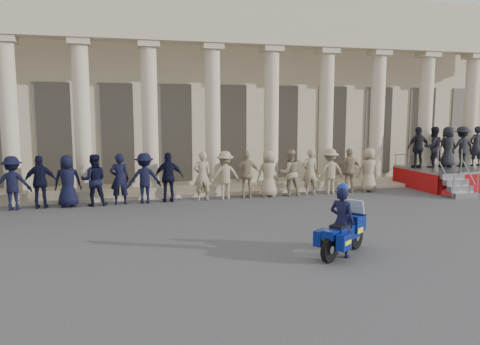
# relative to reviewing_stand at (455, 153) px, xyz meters

# --- Properties ---
(ground) EXTENTS (90.00, 90.00, 0.00)m
(ground) POSITION_rel_reviewing_stand_xyz_m (-12.62, -6.96, -1.60)
(ground) COLOR #3E3E40
(ground) RESTS_ON ground
(building) EXTENTS (40.00, 12.50, 9.00)m
(building) POSITION_rel_reviewing_stand_xyz_m (-12.62, 7.79, 2.93)
(building) COLOR #BDAD8E
(building) RESTS_ON ground
(officer_rank) EXTENTS (22.78, 0.74, 1.95)m
(officer_rank) POSITION_rel_reviewing_stand_xyz_m (-15.52, -0.10, -0.63)
(officer_rank) COLOR black
(officer_rank) RESTS_ON ground
(reviewing_stand) EXTENTS (5.11, 4.34, 2.83)m
(reviewing_stand) POSITION_rel_reviewing_stand_xyz_m (0.00, 0.00, 0.00)
(reviewing_stand) COLOR gray
(reviewing_stand) RESTS_ON ground
(motorcycle) EXTENTS (1.73, 1.43, 1.30)m
(motorcycle) POSITION_rel_reviewing_stand_xyz_m (-10.03, -8.14, -1.03)
(motorcycle) COLOR black
(motorcycle) RESTS_ON ground
(rider) EXTENTS (0.70, 0.75, 1.82)m
(rider) POSITION_rel_reviewing_stand_xyz_m (-10.12, -8.21, -0.70)
(rider) COLOR black
(rider) RESTS_ON ground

